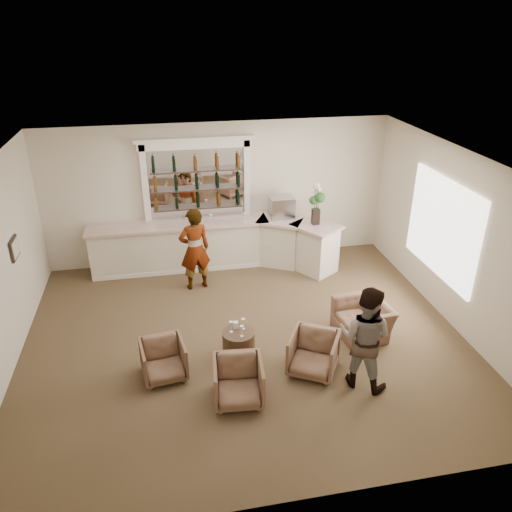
{
  "coord_description": "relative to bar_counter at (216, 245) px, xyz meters",
  "views": [
    {
      "loc": [
        -1.26,
        -7.55,
        5.44
      ],
      "look_at": [
        0.38,
        0.9,
        1.24
      ],
      "focal_mm": 35.0,
      "sensor_mm": 36.0,
      "label": 1
    }
  ],
  "objects": [
    {
      "name": "ground",
      "position": [
        0.16,
        -3.0,
        -0.57
      ],
      "size": [
        8.0,
        8.0,
        0.0
      ],
      "primitive_type": "plane",
      "color": "brown",
      "rests_on": "ground"
    },
    {
      "name": "room_shell",
      "position": [
        0.33,
        -2.29,
        1.77
      ],
      "size": [
        8.04,
        7.02,
        3.32
      ],
      "color": "beige",
      "rests_on": "ground"
    },
    {
      "name": "bar_counter",
      "position": [
        0.0,
        0.0,
        0.0
      ],
      "size": [
        5.72,
        1.8,
        1.14
      ],
      "color": "beige",
      "rests_on": "ground"
    },
    {
      "name": "back_bar_alcove",
      "position": [
        -0.34,
        0.41,
        1.46
      ],
      "size": [
        2.64,
        0.25,
        3.0
      ],
      "color": "white",
      "rests_on": "ground"
    },
    {
      "name": "cocktail_table",
      "position": [
        -0.04,
        -3.49,
        -0.32
      ],
      "size": [
        0.57,
        0.57,
        0.5
      ],
      "primitive_type": "cylinder",
      "color": "#4A3020",
      "rests_on": "ground"
    },
    {
      "name": "sommelier",
      "position": [
        -0.55,
        -0.89,
        0.34
      ],
      "size": [
        0.75,
        0.57,
        1.83
      ],
      "primitive_type": "imported",
      "rotation": [
        0.0,
        0.0,
        3.35
      ],
      "color": "gray",
      "rests_on": "ground"
    },
    {
      "name": "guest",
      "position": [
        1.79,
        -4.56,
        0.31
      ],
      "size": [
        1.09,
        1.06,
        1.77
      ],
      "primitive_type": "imported",
      "rotation": [
        0.0,
        0.0,
        2.46
      ],
      "color": "gray",
      "rests_on": "ground"
    },
    {
      "name": "armchair_left",
      "position": [
        -1.33,
        -3.79,
        -0.25
      ],
      "size": [
        0.79,
        0.81,
        0.65
      ],
      "primitive_type": "imported",
      "rotation": [
        0.0,
        0.0,
        0.14
      ],
      "color": "brown",
      "rests_on": "ground"
    },
    {
      "name": "armchair_center",
      "position": [
        -0.22,
        -4.58,
        -0.22
      ],
      "size": [
        0.82,
        0.84,
        0.7
      ],
      "primitive_type": "imported",
      "rotation": [
        0.0,
        0.0,
        -0.09
      ],
      "color": "brown",
      "rests_on": "ground"
    },
    {
      "name": "armchair_right",
      "position": [
        1.12,
        -4.13,
        -0.22
      ],
      "size": [
        1.05,
        1.06,
        0.71
      ],
      "primitive_type": "imported",
      "rotation": [
        0.0,
        0.0,
        -0.52
      ],
      "color": "brown",
      "rests_on": "ground"
    },
    {
      "name": "armchair_far",
      "position": [
        2.33,
        -3.27,
        -0.25
      ],
      "size": [
        0.99,
        1.1,
        0.65
      ],
      "primitive_type": "imported",
      "rotation": [
        0.0,
        0.0,
        -1.44
      ],
      "color": "brown",
      "rests_on": "ground"
    },
    {
      "name": "espresso_machine",
      "position": [
        1.56,
        0.04,
        0.81
      ],
      "size": [
        0.56,
        0.47,
        0.49
      ],
      "primitive_type": "cube",
      "rotation": [
        0.0,
        0.0,
        0.0
      ],
      "color": "#ACACB1",
      "rests_on": "bar_counter"
    },
    {
      "name": "flower_vase",
      "position": [
        2.21,
        -0.53,
        1.1
      ],
      "size": [
        0.25,
        0.25,
        0.95
      ],
      "color": "black",
      "rests_on": "bar_counter"
    },
    {
      "name": "wine_glass_bar_left",
      "position": [
        0.67,
        -0.07,
        0.67
      ],
      "size": [
        0.07,
        0.07,
        0.21
      ],
      "primitive_type": null,
      "color": "white",
      "rests_on": "bar_counter"
    },
    {
      "name": "wine_glass_bar_right",
      "position": [
        -0.1,
        -0.03,
        0.67
      ],
      "size": [
        0.07,
        0.07,
        0.21
      ],
      "primitive_type": null,
      "color": "white",
      "rests_on": "bar_counter"
    },
    {
      "name": "wine_glass_tbl_a",
      "position": [
        -0.16,
        -3.46,
        0.03
      ],
      "size": [
        0.07,
        0.07,
        0.21
      ],
      "primitive_type": null,
      "color": "white",
      "rests_on": "cocktail_table"
    },
    {
      "name": "wine_glass_tbl_b",
      "position": [
        0.06,
        -3.41,
        0.03
      ],
      "size": [
        0.07,
        0.07,
        0.21
      ],
      "primitive_type": null,
      "color": "white",
      "rests_on": "cocktail_table"
    },
    {
      "name": "wine_glass_tbl_c",
      "position": [
        0.0,
        -3.62,
        0.03
      ],
      "size": [
        0.07,
        0.07,
        0.21
      ],
      "primitive_type": null,
      "color": "white",
      "rests_on": "cocktail_table"
    },
    {
      "name": "napkin_holder",
      "position": [
        -0.06,
        -3.35,
        -0.01
      ],
      "size": [
        0.08,
        0.08,
        0.12
      ],
      "primitive_type": "cube",
      "color": "white",
      "rests_on": "cocktail_table"
    }
  ]
}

